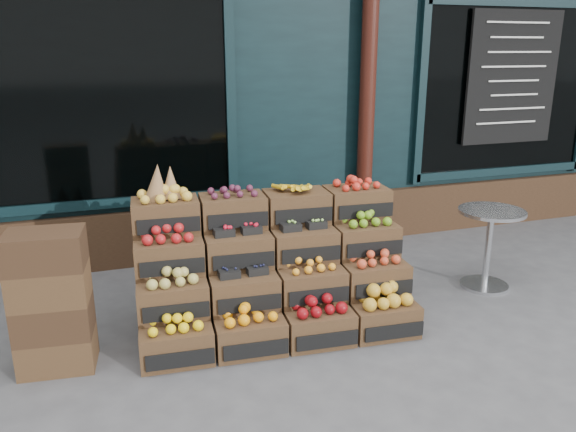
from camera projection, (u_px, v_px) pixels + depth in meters
name	position (u px, v px, depth m)	size (l,w,h in m)	color
ground	(339.00, 337.00, 4.57)	(60.00, 60.00, 0.00)	#49494C
shop_facade	(208.00, 38.00, 8.52)	(12.00, 6.24, 4.80)	black
crate_display	(271.00, 274.00, 4.73)	(2.28, 1.23, 1.38)	#452E1B
spare_crates	(52.00, 302.00, 4.00)	(0.56, 0.42, 1.05)	#452E1B
bistro_table	(489.00, 239.00, 5.40)	(0.63, 0.63, 0.79)	silver
shopkeeper	(113.00, 164.00, 6.41)	(0.72, 0.47, 1.97)	#1E6921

